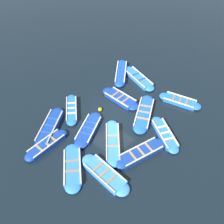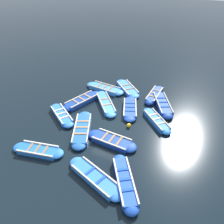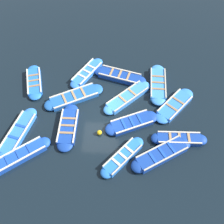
% 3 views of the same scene
% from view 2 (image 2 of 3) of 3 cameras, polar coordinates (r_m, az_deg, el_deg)
% --- Properties ---
extents(ground_plane, '(120.00, 120.00, 0.00)m').
position_cam_2_polar(ground_plane, '(15.72, 0.21, -2.79)').
color(ground_plane, black).
extents(boat_outer_left, '(0.82, 3.29, 0.41)m').
position_cam_2_polar(boat_outer_left, '(18.89, 11.02, 4.38)').
color(boat_outer_left, navy).
rests_on(boat_outer_left, ground).
extents(boat_outer_right, '(2.22, 3.50, 0.36)m').
position_cam_2_polar(boat_outer_right, '(16.96, 4.71, 0.93)').
color(boat_outer_right, navy).
rests_on(boat_outer_right, ground).
extents(boat_near_quay, '(2.72, 4.03, 0.36)m').
position_cam_2_polar(boat_near_quay, '(15.08, -7.84, -4.41)').
color(boat_near_quay, '#1E59AD').
rests_on(boat_near_quay, ground).
extents(boat_centre, '(2.93, 2.67, 0.37)m').
position_cam_2_polar(boat_centre, '(15.98, 11.57, -2.19)').
color(boat_centre, blue).
rests_on(boat_centre, ground).
extents(boat_broadside, '(3.28, 2.37, 0.37)m').
position_cam_2_polar(boat_broadside, '(16.61, -12.98, -0.79)').
color(boat_broadside, blue).
rests_on(boat_broadside, ground).
extents(boat_end_of_row, '(3.28, 3.37, 0.39)m').
position_cam_2_polar(boat_end_of_row, '(17.47, -1.65, 2.27)').
color(boat_end_of_row, '#3884E0').
rests_on(boat_end_of_row, ground).
extents(boat_alongside, '(2.73, 3.77, 0.46)m').
position_cam_2_polar(boat_alongside, '(17.76, 13.08, 1.99)').
color(boat_alongside, navy).
rests_on(boat_alongside, ground).
extents(boat_drifting, '(2.88, 3.49, 0.44)m').
position_cam_2_polar(boat_drifting, '(11.95, 3.39, -17.71)').
color(boat_drifting, '#1947B7').
rests_on(boat_drifting, ground).
extents(boat_mid_row, '(3.38, 1.69, 0.35)m').
position_cam_2_polar(boat_mid_row, '(14.19, -18.73, -9.47)').
color(boat_mid_row, blue).
rests_on(boat_mid_row, ground).
extents(boat_stern_in, '(3.42, 1.03, 0.37)m').
position_cam_2_polar(boat_stern_in, '(14.07, -0.06, -7.48)').
color(boat_stern_in, navy).
rests_on(boat_stern_in, ground).
extents(boat_far_corner, '(3.72, 1.13, 0.38)m').
position_cam_2_polar(boat_far_corner, '(19.55, -1.90, 6.16)').
color(boat_far_corner, '#3884E0').
rests_on(boat_far_corner, ground).
extents(boat_inner_gap, '(3.92, 1.80, 0.37)m').
position_cam_2_polar(boat_inner_gap, '(12.18, -4.42, -16.66)').
color(boat_inner_gap, blue).
rests_on(boat_inner_gap, ground).
extents(boat_bow_out, '(1.87, 3.87, 0.41)m').
position_cam_2_polar(boat_bow_out, '(17.96, -7.82, 2.96)').
color(boat_bow_out, navy).
rests_on(boat_bow_out, ground).
extents(boat_tucked, '(3.31, 3.01, 0.36)m').
position_cam_2_polar(boat_tucked, '(19.61, 4.07, 6.15)').
color(boat_tucked, blue).
rests_on(boat_tucked, ground).
extents(buoy_orange_near, '(0.30, 0.30, 0.30)m').
position_cam_2_polar(buoy_orange_near, '(15.29, 4.41, -3.50)').
color(buoy_orange_near, '#EAB214').
rests_on(buoy_orange_near, ground).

